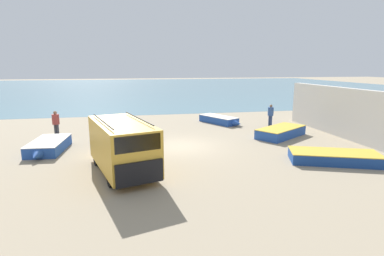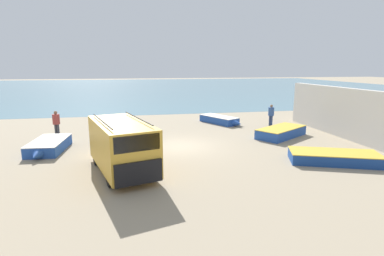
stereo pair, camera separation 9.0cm
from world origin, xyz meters
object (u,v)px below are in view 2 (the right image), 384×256
at_px(parked_van, 122,145).
at_px(fishing_rowboat_1, 128,136).
at_px(fishing_rowboat_0, 282,132).
at_px(fisherman_0, 56,121).
at_px(fishing_rowboat_2, 48,146).
at_px(fisherman_1, 271,113).
at_px(fishing_rowboat_3, 337,157).
at_px(fishing_rowboat_4, 220,120).

height_order(parked_van, fishing_rowboat_1, parked_van).
distance_m(fishing_rowboat_0, fisherman_0, 15.23).
relative_size(parked_van, fishing_rowboat_2, 1.30).
height_order(parked_van, fisherman_0, parked_van).
xyz_separation_m(fishing_rowboat_1, fisherman_1, (11.08, 2.51, 0.75)).
bearing_deg(fishing_rowboat_2, fishing_rowboat_0, 97.03).
xyz_separation_m(parked_van, fisherman_0, (-4.60, 7.91, -0.21)).
height_order(fishing_rowboat_3, fisherman_0, fisherman_0).
relative_size(fishing_rowboat_1, fisherman_1, 2.40).
bearing_deg(fisherman_0, fisherman_1, 113.22).
distance_m(fishing_rowboat_1, fisherman_1, 11.38).
bearing_deg(fisherman_1, fishing_rowboat_2, 172.17).
distance_m(fishing_rowboat_0, fishing_rowboat_1, 10.31).
distance_m(fishing_rowboat_0, fishing_rowboat_3, 5.71).
distance_m(parked_van, fishing_rowboat_3, 10.36).
height_order(parked_van, fishing_rowboat_0, parked_van).
bearing_deg(fishing_rowboat_2, fisherman_1, 109.58).
distance_m(fishing_rowboat_1, fisherman_0, 5.10).
bearing_deg(fishing_rowboat_1, fishing_rowboat_2, -5.72).
xyz_separation_m(fisherman_0, fisherman_1, (15.76, 0.66, -0.02)).
relative_size(fishing_rowboat_4, fisherman_0, 2.36).
height_order(fishing_rowboat_0, fisherman_0, fisherman_0).
bearing_deg(fishing_rowboat_0, fisherman_1, 43.64).
height_order(fishing_rowboat_1, fisherman_0, fisherman_0).
distance_m(parked_van, fishing_rowboat_4, 12.87).
bearing_deg(fishing_rowboat_4, fishing_rowboat_1, -88.15).
distance_m(fishing_rowboat_1, fishing_rowboat_3, 12.22).
height_order(parked_van, fishing_rowboat_2, parked_van).
distance_m(fishing_rowboat_2, fishing_rowboat_3, 15.28).
relative_size(fishing_rowboat_1, fishing_rowboat_3, 0.80).
bearing_deg(parked_van, fishing_rowboat_2, -151.42).
height_order(fishing_rowboat_2, fishing_rowboat_3, fishing_rowboat_2).
bearing_deg(fisherman_1, fishing_rowboat_4, 129.60).
relative_size(parked_van, fishing_rowboat_3, 1.03).
xyz_separation_m(fishing_rowboat_0, fishing_rowboat_4, (-2.81, 5.34, -0.03)).
bearing_deg(fishing_rowboat_0, fishing_rowboat_1, 141.08).
bearing_deg(parked_van, fisherman_0, -166.38).
height_order(fishing_rowboat_0, fishing_rowboat_1, fishing_rowboat_0).
xyz_separation_m(parked_van, fishing_rowboat_3, (10.30, -0.67, -0.98)).
distance_m(fishing_rowboat_0, fishing_rowboat_2, 14.57).
relative_size(fishing_rowboat_0, fishing_rowboat_2, 1.12).
bearing_deg(fishing_rowboat_3, fisherman_0, 170.60).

